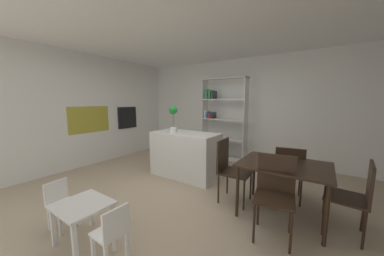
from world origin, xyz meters
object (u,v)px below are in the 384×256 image
at_px(child_chair_left, 61,202).
at_px(dining_chair_near, 275,188).
at_px(dining_chair_far, 289,169).
at_px(child_chair_right, 112,233).
at_px(built_in_oven, 127,117).
at_px(potted_plant_on_island, 173,116).
at_px(child_table, 83,210).
at_px(kitchen_island, 185,154).
at_px(dining_chair_island_side, 229,165).
at_px(open_bookshelf, 221,119).
at_px(dining_chair_window_side, 357,193).
at_px(dining_table, 284,169).

bearing_deg(child_chair_left, dining_chair_near, -66.47).
bearing_deg(dining_chair_far, child_chair_right, 54.29).
xyz_separation_m(built_in_oven, potted_plant_on_island, (2.13, -0.50, 0.17)).
bearing_deg(child_table, dining_chair_near, 38.56).
xyz_separation_m(built_in_oven, child_table, (2.62, -2.64, -0.72)).
bearing_deg(child_chair_left, built_in_oven, 30.45).
relative_size(potted_plant_on_island, dining_chair_far, 0.63).
bearing_deg(built_in_oven, kitchen_island, -9.67).
relative_size(child_table, child_chair_right, 0.91).
bearing_deg(kitchen_island, child_chair_left, -97.10).
bearing_deg(kitchen_island, dining_chair_island_side, -20.67).
relative_size(child_chair_right, dining_chair_near, 0.64).
bearing_deg(open_bookshelf, child_chair_right, -78.89).
bearing_deg(potted_plant_on_island, dining_chair_window_side, -6.76).
bearing_deg(child_chair_left, child_table, -97.15).
height_order(built_in_oven, child_table, built_in_oven).
height_order(child_table, dining_chair_window_side, dining_chair_window_side).
bearing_deg(dining_chair_island_side, child_table, 149.73).
bearing_deg(dining_chair_far, child_table, 44.77).
relative_size(open_bookshelf, dining_chair_island_side, 2.23).
height_order(dining_table, dining_chair_island_side, dining_chair_island_side).
relative_size(built_in_oven, child_chair_right, 1.01).
relative_size(child_table, dining_chair_far, 0.63).
distance_m(potted_plant_on_island, child_chair_right, 2.55).
height_order(dining_chair_window_side, dining_chair_far, dining_chair_window_side).
height_order(open_bookshelf, dining_chair_near, open_bookshelf).
relative_size(dining_chair_island_side, dining_chair_near, 1.03).
height_order(built_in_oven, kitchen_island, built_in_oven).
height_order(potted_plant_on_island, dining_chair_island_side, potted_plant_on_island).
height_order(potted_plant_on_island, child_table, potted_plant_on_island).
bearing_deg(dining_chair_window_side, child_chair_right, -41.70).
distance_m(child_table, dining_chair_far, 2.84).
distance_m(child_chair_right, dining_chair_far, 2.56).
distance_m(child_chair_right, dining_table, 2.18).
bearing_deg(open_bookshelf, dining_chair_window_side, -37.22).
xyz_separation_m(potted_plant_on_island, child_chair_right, (1.02, -2.15, -0.93)).
bearing_deg(dining_chair_window_side, dining_chair_far, -116.04).
bearing_deg(kitchen_island, potted_plant_on_island, -158.66).
bearing_deg(dining_chair_near, open_bookshelf, 119.24).
bearing_deg(potted_plant_on_island, dining_chair_near, -20.18).
relative_size(built_in_oven, open_bookshelf, 0.28).
bearing_deg(child_chair_left, potted_plant_on_island, -8.96).
distance_m(potted_plant_on_island, child_chair_left, 2.35).
bearing_deg(built_in_oven, child_chair_right, -40.00).
relative_size(child_chair_left, dining_chair_near, 0.62).
distance_m(kitchen_island, dining_chair_near, 2.14).
bearing_deg(child_chair_right, open_bookshelf, -167.75).
height_order(potted_plant_on_island, child_chair_left, potted_plant_on_island).
distance_m(kitchen_island, potted_plant_on_island, 0.85).
relative_size(child_table, child_chair_left, 0.94).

